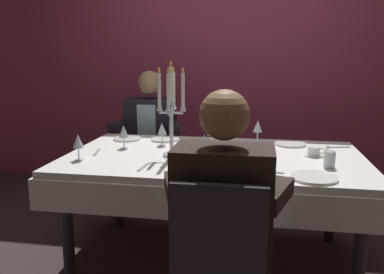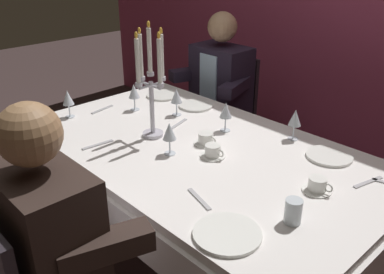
{
  "view_description": "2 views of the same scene",
  "coord_description": "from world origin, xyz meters",
  "px_view_note": "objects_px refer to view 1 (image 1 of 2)",
  "views": [
    {
      "loc": [
        0.28,
        -2.48,
        1.38
      ],
      "look_at": [
        -0.15,
        0.03,
        0.85
      ],
      "focal_mm": 37.1,
      "sensor_mm": 36.0,
      "label": 1
    },
    {
      "loc": [
        1.36,
        -1.34,
        1.69
      ],
      "look_at": [
        -0.07,
        0.02,
        0.77
      ],
      "focal_mm": 39.61,
      "sensor_mm": 36.0,
      "label": 2
    }
  ],
  "objects_px": {
    "dinner_plate_1": "(165,139)",
    "dinner_plate_3": "(291,144)",
    "coffee_cup_0": "(314,152)",
    "seated_diner_1": "(223,208)",
    "wine_glass_1": "(212,130)",
    "candelabra": "(171,112)",
    "wine_glass_3": "(78,142)",
    "coffee_cup_1": "(215,149)",
    "coffee_cup_2": "(233,152)",
    "wine_glass_0": "(258,127)",
    "water_tumbler_0": "(330,159)",
    "wine_glass_2": "(162,130)",
    "dinner_plate_2": "(127,139)",
    "wine_glass_4": "(204,142)",
    "seated_diner_0": "(151,128)",
    "dining_table": "(214,172)",
    "dinner_plate_0": "(314,177)",
    "wine_glass_5": "(124,132)"
  },
  "relations": [
    {
      "from": "coffee_cup_2",
      "to": "dinner_plate_2",
      "type": "bearing_deg",
      "value": 155.34
    },
    {
      "from": "wine_glass_3",
      "to": "coffee_cup_1",
      "type": "distance_m",
      "value": 0.87
    },
    {
      "from": "wine_glass_5",
      "to": "dinner_plate_3",
      "type": "bearing_deg",
      "value": 14.76
    },
    {
      "from": "candelabra",
      "to": "coffee_cup_2",
      "type": "relative_size",
      "value": 4.54
    },
    {
      "from": "dinner_plate_2",
      "to": "coffee_cup_0",
      "type": "relative_size",
      "value": 1.62
    },
    {
      "from": "candelabra",
      "to": "dinner_plate_2",
      "type": "distance_m",
      "value": 0.69
    },
    {
      "from": "dinner_plate_1",
      "to": "wine_glass_0",
      "type": "height_order",
      "value": "wine_glass_0"
    },
    {
      "from": "dinner_plate_1",
      "to": "dinner_plate_3",
      "type": "distance_m",
      "value": 0.93
    },
    {
      "from": "wine_glass_0",
      "to": "seated_diner_0",
      "type": "bearing_deg",
      "value": 153.83
    },
    {
      "from": "wine_glass_4",
      "to": "coffee_cup_1",
      "type": "bearing_deg",
      "value": 77.66
    },
    {
      "from": "water_tumbler_0",
      "to": "coffee_cup_0",
      "type": "relative_size",
      "value": 0.73
    },
    {
      "from": "coffee_cup_0",
      "to": "wine_glass_4",
      "type": "bearing_deg",
      "value": -161.67
    },
    {
      "from": "dinner_plate_3",
      "to": "seated_diner_1",
      "type": "relative_size",
      "value": 0.18
    },
    {
      "from": "wine_glass_0",
      "to": "seated_diner_1",
      "type": "height_order",
      "value": "seated_diner_1"
    },
    {
      "from": "wine_glass_0",
      "to": "wine_glass_1",
      "type": "bearing_deg",
      "value": -150.63
    },
    {
      "from": "coffee_cup_1",
      "to": "wine_glass_3",
      "type": "bearing_deg",
      "value": -158.23
    },
    {
      "from": "coffee_cup_0",
      "to": "seated_diner_1",
      "type": "xyz_separation_m",
      "value": [
        -0.49,
        -0.96,
        -0.03
      ]
    },
    {
      "from": "dining_table",
      "to": "wine_glass_5",
      "type": "height_order",
      "value": "wine_glass_5"
    },
    {
      "from": "wine_glass_4",
      "to": "coffee_cup_0",
      "type": "xyz_separation_m",
      "value": [
        0.68,
        0.22,
        -0.09
      ]
    },
    {
      "from": "coffee_cup_0",
      "to": "candelabra",
      "type": "bearing_deg",
      "value": -170.34
    },
    {
      "from": "dinner_plate_1",
      "to": "wine_glass_5",
      "type": "relative_size",
      "value": 1.3
    },
    {
      "from": "wine_glass_0",
      "to": "coffee_cup_0",
      "type": "height_order",
      "value": "wine_glass_0"
    },
    {
      "from": "dining_table",
      "to": "wine_glass_0",
      "type": "height_order",
      "value": "wine_glass_0"
    },
    {
      "from": "dinner_plate_2",
      "to": "candelabra",
      "type": "bearing_deg",
      "value": -44.66
    },
    {
      "from": "coffee_cup_1",
      "to": "wine_glass_5",
      "type": "bearing_deg",
      "value": 177.82
    },
    {
      "from": "dinner_plate_2",
      "to": "coffee_cup_1",
      "type": "relative_size",
      "value": 1.62
    },
    {
      "from": "wine_glass_1",
      "to": "candelabra",
      "type": "bearing_deg",
      "value": -123.75
    },
    {
      "from": "dinner_plate_3",
      "to": "water_tumbler_0",
      "type": "xyz_separation_m",
      "value": [
        0.17,
        -0.56,
        0.04
      ]
    },
    {
      "from": "dinner_plate_0",
      "to": "wine_glass_3",
      "type": "bearing_deg",
      "value": 173.96
    },
    {
      "from": "dinner_plate_3",
      "to": "wine_glass_0",
      "type": "height_order",
      "value": "wine_glass_0"
    },
    {
      "from": "seated_diner_1",
      "to": "wine_glass_1",
      "type": "bearing_deg",
      "value": 99.19
    },
    {
      "from": "dinner_plate_1",
      "to": "dinner_plate_2",
      "type": "distance_m",
      "value": 0.29
    },
    {
      "from": "wine_glass_0",
      "to": "water_tumbler_0",
      "type": "distance_m",
      "value": 0.74
    },
    {
      "from": "dinner_plate_3",
      "to": "wine_glass_4",
      "type": "height_order",
      "value": "wine_glass_4"
    },
    {
      "from": "dinner_plate_2",
      "to": "dinner_plate_1",
      "type": "bearing_deg",
      "value": 5.11
    },
    {
      "from": "wine_glass_3",
      "to": "dinner_plate_1",
      "type": "bearing_deg",
      "value": 59.52
    },
    {
      "from": "dinner_plate_1",
      "to": "coffee_cup_2",
      "type": "bearing_deg",
      "value": -37.0
    },
    {
      "from": "wine_glass_3",
      "to": "coffee_cup_1",
      "type": "height_order",
      "value": "wine_glass_3"
    },
    {
      "from": "wine_glass_1",
      "to": "wine_glass_4",
      "type": "relative_size",
      "value": 1.0
    },
    {
      "from": "dining_table",
      "to": "dinner_plate_0",
      "type": "bearing_deg",
      "value": -36.11
    },
    {
      "from": "wine_glass_0",
      "to": "wine_glass_1",
      "type": "xyz_separation_m",
      "value": [
        -0.32,
        -0.18,
        -0.0
      ]
    },
    {
      "from": "dinner_plate_0",
      "to": "coffee_cup_0",
      "type": "distance_m",
      "value": 0.49
    },
    {
      "from": "wine_glass_2",
      "to": "wine_glass_3",
      "type": "xyz_separation_m",
      "value": [
        -0.41,
        -0.48,
        0.0
      ]
    },
    {
      "from": "coffee_cup_1",
      "to": "seated_diner_0",
      "type": "height_order",
      "value": "seated_diner_0"
    },
    {
      "from": "candelabra",
      "to": "wine_glass_1",
      "type": "distance_m",
      "value": 0.43
    },
    {
      "from": "dinner_plate_3",
      "to": "wine_glass_1",
      "type": "distance_m",
      "value": 0.58
    },
    {
      "from": "coffee_cup_0",
      "to": "coffee_cup_2",
      "type": "height_order",
      "value": "same"
    },
    {
      "from": "wine_glass_3",
      "to": "dinner_plate_2",
      "type": "bearing_deg",
      "value": 81.31
    },
    {
      "from": "dinner_plate_1",
      "to": "coffee_cup_2",
      "type": "height_order",
      "value": "coffee_cup_2"
    },
    {
      "from": "wine_glass_1",
      "to": "wine_glass_4",
      "type": "bearing_deg",
      "value": -89.82
    }
  ]
}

